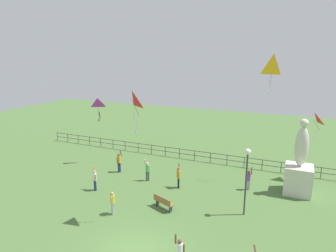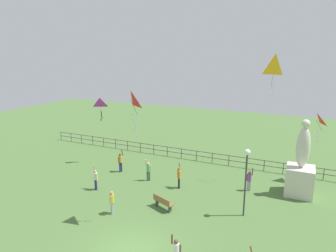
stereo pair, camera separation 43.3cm
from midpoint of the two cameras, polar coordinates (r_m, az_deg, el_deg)
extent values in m
cube|color=beige|center=(23.12, 23.05, -9.39)|extent=(1.83, 1.83, 2.02)
ellipsoid|color=beige|center=(22.33, 23.62, -3.62)|extent=(0.90, 0.76, 2.84)
sphere|color=beige|center=(21.93, 24.03, 0.56)|extent=(0.56, 0.56, 0.56)
cylinder|color=#38383D|center=(18.79, 13.95, -10.87)|extent=(0.10, 0.10, 3.91)
sphere|color=white|center=(18.04, 14.33, -4.76)|extent=(0.36, 0.36, 0.36)
cube|color=olive|center=(19.60, -1.42, -14.28)|extent=(1.54, 0.93, 0.06)
cube|color=olive|center=(19.39, -1.82, -13.88)|extent=(1.41, 0.62, 0.36)
cube|color=#333338|center=(20.10, -2.62, -14.27)|extent=(0.08, 0.36, 0.45)
cube|color=#333338|center=(19.32, -0.15, -15.47)|extent=(0.08, 0.36, 0.45)
cylinder|color=#8C6647|center=(14.14, 15.38, -21.76)|extent=(0.22, 0.12, 0.53)
cylinder|color=navy|center=(25.53, -9.64, -7.74)|extent=(0.14, 0.14, 0.83)
cylinder|color=navy|center=(25.42, -9.89, -7.84)|extent=(0.14, 0.14, 0.83)
cylinder|color=orange|center=(25.23, -9.83, -6.30)|extent=(0.30, 0.30, 0.58)
sphere|color=brown|center=(25.10, -9.87, -5.44)|extent=(0.22, 0.22, 0.22)
cylinder|color=brown|center=(25.16, -9.47, -5.09)|extent=(0.24, 0.13, 0.56)
cylinder|color=brown|center=(25.11, -10.15, -6.50)|extent=(0.09, 0.09, 0.55)
cylinder|color=black|center=(22.42, 1.44, -10.65)|extent=(0.14, 0.14, 0.82)
cylinder|color=black|center=(22.28, 1.45, -10.82)|extent=(0.14, 0.14, 0.82)
cylinder|color=orange|center=(22.07, 1.46, -9.08)|extent=(0.30, 0.30, 0.58)
sphere|color=#8C6647|center=(21.92, 1.46, -8.12)|extent=(0.22, 0.22, 0.22)
cylinder|color=#8C6647|center=(22.07, 1.59, -7.65)|extent=(0.21, 0.16, 0.56)
cylinder|color=#8C6647|center=(21.90, 1.46, -9.37)|extent=(0.09, 0.09, 0.55)
cylinder|color=white|center=(14.58, 1.34, -22.36)|extent=(0.28, 0.28, 0.55)
sphere|color=brown|center=(14.36, 1.35, -21.14)|extent=(0.21, 0.21, 0.21)
cylinder|color=brown|center=(14.33, 0.53, -20.69)|extent=(0.14, 0.17, 0.53)
cylinder|color=brown|center=(14.61, 2.14, -22.44)|extent=(0.09, 0.09, 0.52)
cylinder|color=#3F4C47|center=(23.57, -4.63, -9.51)|extent=(0.13, 0.13, 0.76)
cylinder|color=#3F4C47|center=(23.59, -4.26, -9.49)|extent=(0.13, 0.13, 0.76)
cylinder|color=#4CB259|center=(23.33, -4.48, -8.03)|extent=(0.28, 0.28, 0.54)
sphere|color=beige|center=(23.20, -4.49, -7.18)|extent=(0.20, 0.20, 0.20)
cylinder|color=beige|center=(23.19, -4.97, -6.91)|extent=(0.19, 0.23, 0.52)
cylinder|color=beige|center=(23.36, -4.02, -8.08)|extent=(0.08, 0.08, 0.51)
cylinder|color=#99999E|center=(22.76, 14.67, -10.82)|extent=(0.13, 0.13, 0.76)
cylinder|color=#99999E|center=(22.76, 14.30, -10.80)|extent=(0.13, 0.13, 0.76)
cylinder|color=purple|center=(22.50, 14.58, -9.31)|extent=(0.28, 0.28, 0.54)
sphere|color=brown|center=(22.37, 14.64, -8.43)|extent=(0.20, 0.20, 0.20)
cylinder|color=brown|center=(22.29, 15.14, -8.25)|extent=(0.12, 0.22, 0.51)
cylinder|color=brown|center=(22.51, 14.10, -9.36)|extent=(0.08, 0.08, 0.51)
cylinder|color=#99999E|center=(19.40, -11.05, -15.11)|extent=(0.13, 0.13, 0.76)
cylinder|color=#99999E|center=(19.28, -11.21, -15.31)|extent=(0.13, 0.13, 0.76)
cylinder|color=gold|center=(19.04, -11.22, -13.51)|extent=(0.28, 0.28, 0.53)
sphere|color=tan|center=(18.87, -11.27, -12.51)|extent=(0.20, 0.20, 0.20)
cylinder|color=tan|center=(19.20, -11.02, -13.35)|extent=(0.08, 0.08, 0.51)
cylinder|color=tan|center=(18.90, -11.41, -13.84)|extent=(0.08, 0.08, 0.51)
cylinder|color=navy|center=(22.71, -14.34, -10.83)|extent=(0.13, 0.13, 0.78)
cylinder|color=navy|center=(22.58, -14.19, -10.97)|extent=(0.13, 0.13, 0.78)
cylinder|color=white|center=(22.38, -14.37, -9.35)|extent=(0.28, 0.28, 0.55)
sphere|color=tan|center=(22.24, -14.43, -8.46)|extent=(0.21, 0.21, 0.21)
cylinder|color=tan|center=(22.38, -14.52, -8.02)|extent=(0.18, 0.23, 0.52)
cylinder|color=tan|center=(22.23, -14.17, -9.59)|extent=(0.09, 0.09, 0.52)
pyramid|color=red|center=(24.84, 25.54, 1.20)|extent=(0.90, 0.98, 0.91)
cylinder|color=#4C381E|center=(25.07, 26.05, 0.19)|extent=(0.57, 0.28, 0.91)
cube|color=white|center=(25.15, 25.84, -0.90)|extent=(0.10, 0.03, 0.21)
cube|color=white|center=(25.24, 25.93, -1.38)|extent=(0.10, 0.03, 0.20)
cube|color=white|center=(25.24, 25.70, -1.87)|extent=(0.09, 0.02, 0.20)
cube|color=white|center=(25.29, 25.60, -2.35)|extent=(0.09, 0.03, 0.20)
pyramid|color=yellow|center=(23.29, 18.93, 11.08)|extent=(1.14, 0.73, 1.48)
cylinder|color=#4C381E|center=(23.10, 18.60, 9.25)|extent=(0.13, 0.48, 1.48)
cube|color=white|center=(23.18, 18.67, 7.53)|extent=(0.11, 0.04, 0.21)
cube|color=white|center=(23.16, 18.37, 7.00)|extent=(0.10, 0.04, 0.21)
cube|color=white|center=(23.22, 18.54, 6.45)|extent=(0.11, 0.02, 0.21)
cube|color=white|center=(23.19, 18.12, 5.92)|extent=(0.10, 0.04, 0.20)
pyramid|color=#B22DB2|center=(26.40, -13.72, 4.20)|extent=(1.04, 0.84, 0.86)
cylinder|color=#4C381E|center=(26.67, -13.62, 3.37)|extent=(0.22, 0.37, 0.86)
cube|color=black|center=(26.74, -13.44, 2.48)|extent=(0.11, 0.04, 0.21)
cube|color=black|center=(26.78, -13.42, 2.02)|extent=(0.11, 0.02, 0.21)
cube|color=black|center=(26.82, -13.32, 1.56)|extent=(0.08, 0.04, 0.20)
cube|color=black|center=(26.88, -13.49, 1.10)|extent=(0.10, 0.02, 0.21)
pyramid|color=red|center=(16.05, -7.67, 5.02)|extent=(0.92, 0.81, 0.92)
cylinder|color=#4C381E|center=(16.20, -7.00, 3.48)|extent=(0.24, 0.34, 0.92)
cube|color=white|center=(16.29, -7.31, 1.92)|extent=(0.10, 0.02, 0.21)
cube|color=white|center=(16.34, -7.12, 1.17)|extent=(0.10, 0.05, 0.20)
cube|color=white|center=(16.37, -6.61, 0.43)|extent=(0.09, 0.03, 0.20)
cube|color=white|center=(16.43, -6.73, -0.32)|extent=(0.11, 0.03, 0.21)
cube|color=white|center=(16.49, -6.97, -1.07)|extent=(0.12, 0.01, 0.21)
cube|color=white|center=(16.53, -6.50, -1.80)|extent=(0.11, 0.03, 0.21)
cylinder|color=#4C4742|center=(36.38, -20.68, -1.86)|extent=(0.06, 0.06, 0.95)
cylinder|color=#4C4742|center=(35.36, -18.91, -2.15)|extent=(0.06, 0.06, 0.95)
cylinder|color=#4C4742|center=(34.42, -17.11, -2.43)|extent=(0.06, 0.06, 0.95)
cylinder|color=#4C4742|center=(33.46, -15.08, -2.75)|extent=(0.06, 0.06, 0.95)
cylinder|color=#4C4742|center=(32.60, -13.09, -3.06)|extent=(0.06, 0.06, 0.95)
cylinder|color=#4C4742|center=(31.73, -10.82, -3.41)|extent=(0.06, 0.06, 0.95)
cylinder|color=#4C4742|center=(30.96, -8.59, -3.75)|extent=(0.06, 0.06, 0.95)
cylinder|color=#4C4742|center=(30.21, -6.13, -4.11)|extent=(0.06, 0.06, 0.95)
cylinder|color=#4C4742|center=(29.52, -3.58, -4.48)|extent=(0.06, 0.06, 0.95)
cylinder|color=#4C4742|center=(28.91, -0.95, -4.85)|extent=(0.06, 0.06, 0.95)
cylinder|color=#4C4742|center=(28.36, 1.77, -5.22)|extent=(0.06, 0.06, 0.95)
cylinder|color=#4C4742|center=(27.87, 4.64, -5.60)|extent=(0.06, 0.06, 0.95)
cylinder|color=#4C4742|center=(27.46, 7.65, -5.98)|extent=(0.06, 0.06, 0.95)
cylinder|color=#4C4742|center=(27.12, 10.73, -6.36)|extent=(0.06, 0.06, 0.95)
cylinder|color=#4C4742|center=(26.86, 13.87, -6.72)|extent=(0.06, 0.06, 0.95)
cylinder|color=#4C4742|center=(26.69, 17.07, -7.07)|extent=(0.06, 0.06, 0.95)
cylinder|color=#4C4742|center=(26.59, 20.32, -7.40)|extent=(0.06, 0.06, 0.95)
cylinder|color=#4C4742|center=(26.59, 23.54, -7.70)|extent=(0.06, 0.06, 0.95)
cylinder|color=#4C4742|center=(26.66, 26.74, -7.98)|extent=(0.06, 0.06, 0.95)
cube|color=#4C4742|center=(27.30, 7.76, -5.13)|extent=(36.00, 0.05, 0.05)
cube|color=#4C4742|center=(27.45, 7.73, -5.99)|extent=(36.00, 0.05, 0.05)
camera|label=1|loc=(0.22, -90.64, -0.15)|focal=31.96mm
camera|label=2|loc=(0.22, 89.36, 0.15)|focal=31.96mm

